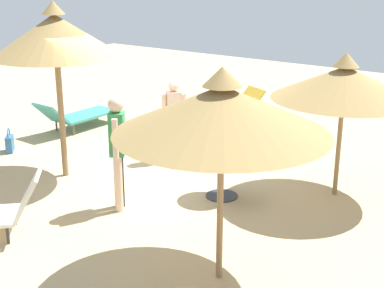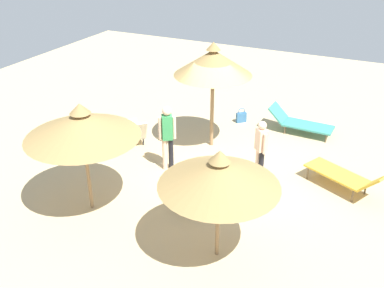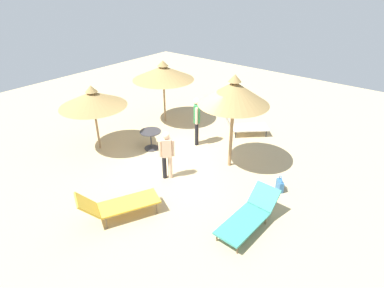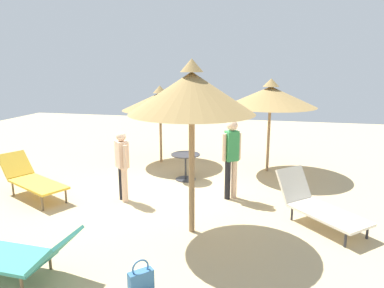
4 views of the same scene
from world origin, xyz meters
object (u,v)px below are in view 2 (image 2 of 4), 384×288
(parasol_umbrella_front, at_px, (213,63))
(handbag, at_px, (241,117))
(lounge_chair_center, at_px, (299,122))
(person_standing_near_left, at_px, (167,134))
(parasol_umbrella_near_right, at_px, (82,125))
(person_standing_edge, at_px, (261,146))
(lounge_chair_far_right, at_px, (348,176))
(parasol_umbrella_far_left, at_px, (219,173))
(lounge_chair_back, at_px, (131,130))
(side_table_round, at_px, (196,184))

(parasol_umbrella_front, bearing_deg, handbag, 172.50)
(lounge_chair_center, xyz_separation_m, handbag, (0.04, -1.86, -0.16))
(parasol_umbrella_front, relative_size, person_standing_near_left, 1.71)
(parasol_umbrella_near_right, xyz_separation_m, person_standing_edge, (-2.95, 3.05, -1.22))
(lounge_chair_far_right, bearing_deg, parasol_umbrella_far_left, -29.90)
(lounge_chair_back, relative_size, person_standing_edge, 1.14)
(parasol_umbrella_far_left, bearing_deg, person_standing_edge, -177.19)
(person_standing_near_left, bearing_deg, lounge_chair_center, 144.71)
(parasol_umbrella_near_right, height_order, person_standing_edge, parasol_umbrella_near_right)
(parasol_umbrella_near_right, distance_m, side_table_round, 2.90)
(parasol_umbrella_far_left, relative_size, lounge_chair_center, 1.17)
(lounge_chair_center, bearing_deg, handbag, -88.70)
(person_standing_edge, distance_m, side_table_round, 2.01)
(lounge_chair_back, bearing_deg, lounge_chair_far_right, 89.95)
(person_standing_near_left, xyz_separation_m, person_standing_edge, (-0.66, 2.29, -0.15))
(lounge_chair_center, bearing_deg, parasol_umbrella_far_left, -1.46)
(person_standing_near_left, bearing_deg, parasol_umbrella_far_left, 44.12)
(parasol_umbrella_near_right, bearing_deg, parasol_umbrella_far_left, 86.05)
(parasol_umbrella_near_right, xyz_separation_m, side_table_round, (-1.25, 2.06, -1.62))
(parasol_umbrella_front, bearing_deg, person_standing_near_left, -15.62)
(parasol_umbrella_far_left, relative_size, lounge_chair_back, 1.32)
(person_standing_near_left, bearing_deg, parasol_umbrella_near_right, -18.30)
(person_standing_near_left, relative_size, handbag, 3.59)
(lounge_chair_back, height_order, person_standing_near_left, person_standing_near_left)
(lounge_chair_far_right, distance_m, person_standing_edge, 2.18)
(lounge_chair_center, bearing_deg, parasol_umbrella_front, -47.67)
(parasol_umbrella_far_left, bearing_deg, person_standing_near_left, -135.88)
(parasol_umbrella_far_left, bearing_deg, side_table_round, -142.20)
(lounge_chair_center, relative_size, person_standing_edge, 1.28)
(person_standing_near_left, bearing_deg, lounge_chair_far_right, 101.58)
(parasol_umbrella_far_left, relative_size, handbag, 4.71)
(parasol_umbrella_far_left, xyz_separation_m, side_table_round, (-1.47, -1.14, -1.40))
(lounge_chair_back, height_order, person_standing_edge, person_standing_edge)
(parasol_umbrella_front, relative_size, lounge_chair_back, 1.73)
(lounge_chair_far_right, relative_size, person_standing_near_left, 1.17)
(lounge_chair_far_right, distance_m, side_table_round, 3.67)
(lounge_chair_back, distance_m, side_table_round, 3.60)
(lounge_chair_back, bearing_deg, parasol_umbrella_far_left, 50.55)
(parasol_umbrella_front, bearing_deg, parasol_umbrella_near_right, -17.15)
(parasol_umbrella_far_left, relative_size, person_standing_near_left, 1.31)
(lounge_chair_back, relative_size, side_table_round, 2.36)
(parasol_umbrella_near_right, height_order, lounge_chair_back, parasol_umbrella_near_right)
(lounge_chair_back, height_order, handbag, lounge_chair_back)
(parasol_umbrella_far_left, distance_m, person_standing_edge, 3.33)
(parasol_umbrella_front, distance_m, lounge_chair_center, 3.56)
(parasol_umbrella_near_right, distance_m, handbag, 6.40)
(parasol_umbrella_front, height_order, side_table_round, parasol_umbrella_front)
(parasol_umbrella_far_left, relative_size, side_table_round, 3.12)
(parasol_umbrella_front, xyz_separation_m, side_table_round, (2.79, 0.81, -2.00))
(person_standing_edge, bearing_deg, handbag, -152.48)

